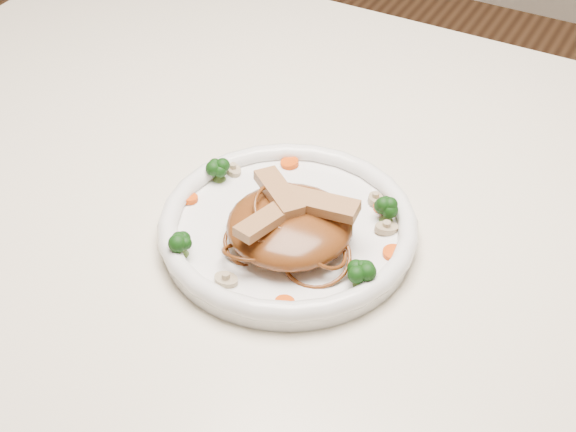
% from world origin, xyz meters
% --- Properties ---
extents(table, '(1.20, 0.80, 0.75)m').
position_xyz_m(table, '(0.00, 0.00, 0.65)').
color(table, beige).
rests_on(table, ground).
extents(plate, '(0.26, 0.26, 0.02)m').
position_xyz_m(plate, '(0.01, -0.08, 0.76)').
color(plate, white).
rests_on(plate, table).
extents(noodle_mound, '(0.16, 0.16, 0.04)m').
position_xyz_m(noodle_mound, '(0.02, -0.10, 0.78)').
color(noodle_mound, brown).
rests_on(noodle_mound, plate).
extents(chicken_a, '(0.08, 0.03, 0.01)m').
position_xyz_m(chicken_a, '(0.04, -0.08, 0.81)').
color(chicken_a, tan).
rests_on(chicken_a, noodle_mound).
extents(chicken_b, '(0.07, 0.06, 0.01)m').
position_xyz_m(chicken_b, '(-0.00, -0.09, 0.81)').
color(chicken_b, tan).
rests_on(chicken_b, noodle_mound).
extents(chicken_c, '(0.04, 0.07, 0.01)m').
position_xyz_m(chicken_c, '(0.01, -0.13, 0.81)').
color(chicken_c, tan).
rests_on(chicken_c, noodle_mound).
extents(broccoli_0, '(0.03, 0.03, 0.03)m').
position_xyz_m(broccoli_0, '(0.09, -0.03, 0.78)').
color(broccoli_0, '#113E0C').
rests_on(broccoli_0, plate).
extents(broccoli_1, '(0.03, 0.03, 0.03)m').
position_xyz_m(broccoli_1, '(-0.09, -0.05, 0.78)').
color(broccoli_1, '#113E0C').
rests_on(broccoli_1, plate).
extents(broccoli_2, '(0.03, 0.03, 0.03)m').
position_xyz_m(broccoli_2, '(-0.06, -0.17, 0.78)').
color(broccoli_2, '#113E0C').
rests_on(broccoli_2, plate).
extents(broccoli_3, '(0.04, 0.04, 0.03)m').
position_xyz_m(broccoli_3, '(0.10, -0.12, 0.78)').
color(broccoli_3, '#113E0C').
rests_on(broccoli_3, plate).
extents(carrot_0, '(0.02, 0.02, 0.00)m').
position_xyz_m(carrot_0, '(0.08, -0.02, 0.77)').
color(carrot_0, '#EB5A08').
rests_on(carrot_0, plate).
extents(carrot_1, '(0.02, 0.02, 0.00)m').
position_xyz_m(carrot_1, '(-0.10, -0.10, 0.77)').
color(carrot_1, '#EB5A08').
rests_on(carrot_1, plate).
extents(carrot_2, '(0.03, 0.03, 0.00)m').
position_xyz_m(carrot_2, '(0.11, -0.07, 0.77)').
color(carrot_2, '#EB5A08').
rests_on(carrot_2, plate).
extents(carrot_3, '(0.02, 0.02, 0.00)m').
position_xyz_m(carrot_3, '(-0.04, 0.00, 0.77)').
color(carrot_3, '#EB5A08').
rests_on(carrot_3, plate).
extents(carrot_4, '(0.02, 0.02, 0.00)m').
position_xyz_m(carrot_4, '(0.05, -0.18, 0.77)').
color(carrot_4, '#EB5A08').
rests_on(carrot_4, plate).
extents(mushroom_0, '(0.02, 0.02, 0.01)m').
position_xyz_m(mushroom_0, '(-0.01, -0.18, 0.77)').
color(mushroom_0, beige).
rests_on(mushroom_0, plate).
extents(mushroom_1, '(0.03, 0.03, 0.01)m').
position_xyz_m(mushroom_1, '(0.09, -0.04, 0.77)').
color(mushroom_1, beige).
rests_on(mushroom_1, plate).
extents(mushroom_2, '(0.03, 0.03, 0.01)m').
position_xyz_m(mushroom_2, '(-0.09, -0.04, 0.77)').
color(mushroom_2, beige).
rests_on(mushroom_2, plate).
extents(mushroom_3, '(0.03, 0.03, 0.01)m').
position_xyz_m(mushroom_3, '(0.07, -0.01, 0.77)').
color(mushroom_3, beige).
rests_on(mushroom_3, plate).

